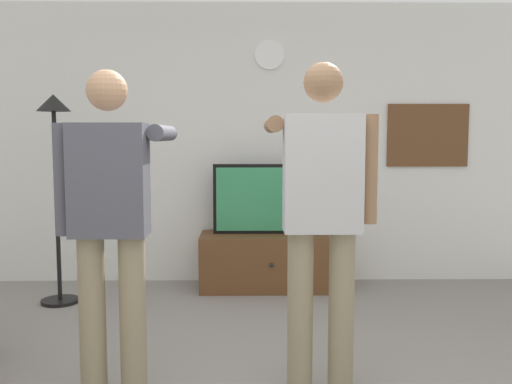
% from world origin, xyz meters
% --- Properties ---
extents(back_wall, '(6.40, 0.10, 2.70)m').
position_xyz_m(back_wall, '(0.00, 2.95, 1.35)').
color(back_wall, silver).
rests_on(back_wall, ground_plane).
extents(tv_stand, '(1.30, 0.56, 0.52)m').
position_xyz_m(tv_stand, '(0.22, 2.60, 0.26)').
color(tv_stand, brown).
rests_on(tv_stand, ground_plane).
extents(television, '(1.07, 0.07, 0.65)m').
position_xyz_m(television, '(0.22, 2.65, 0.84)').
color(television, black).
rests_on(television, tv_stand).
extents(wall_clock, '(0.28, 0.03, 0.28)m').
position_xyz_m(wall_clock, '(0.22, 2.89, 2.20)').
color(wall_clock, white).
extents(framed_picture, '(0.79, 0.04, 0.61)m').
position_xyz_m(framed_picture, '(1.77, 2.90, 1.44)').
color(framed_picture, brown).
extents(floor_lamp, '(0.32, 0.32, 1.78)m').
position_xyz_m(floor_lamp, '(-1.61, 2.16, 1.27)').
color(floor_lamp, black).
rests_on(floor_lamp, ground_plane).
extents(person_standing_nearer_lamp, '(0.57, 0.78, 1.76)m').
position_xyz_m(person_standing_nearer_lamp, '(-0.71, 0.32, 1.00)').
color(person_standing_nearer_lamp, gray).
rests_on(person_standing_nearer_lamp, ground_plane).
extents(person_standing_nearer_couch, '(0.59, 0.78, 1.81)m').
position_xyz_m(person_standing_nearer_couch, '(0.41, 0.39, 1.03)').
color(person_standing_nearer_couch, gray).
rests_on(person_standing_nearer_couch, ground_plane).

